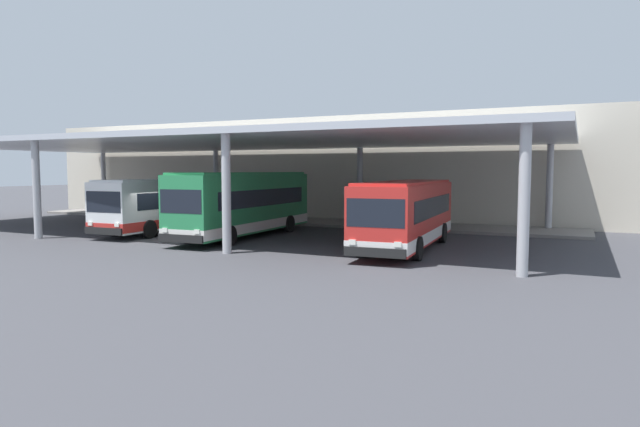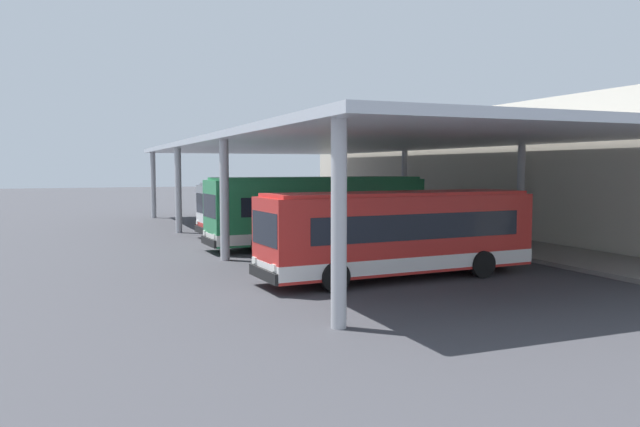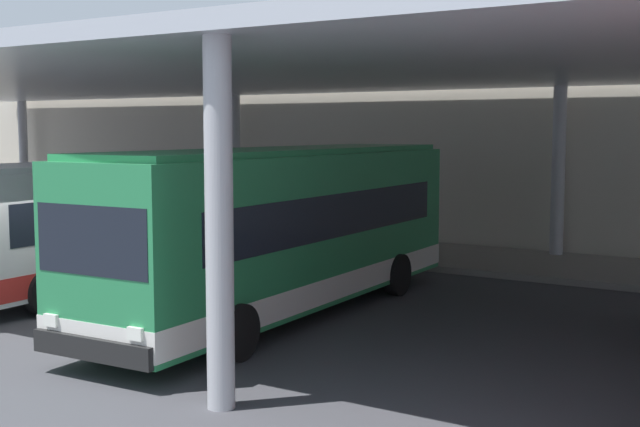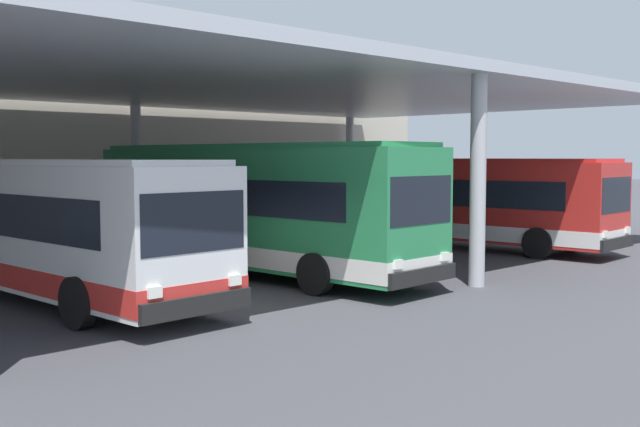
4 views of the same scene
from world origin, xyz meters
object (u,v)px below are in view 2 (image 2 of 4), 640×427
(bus_second_bay, at_px, (318,211))
(bus_middle_bay, at_px, (399,233))
(bench_waiting, at_px, (389,216))
(trash_bin, at_px, (408,218))
(bus_nearest_bay, at_px, (288,208))

(bus_second_bay, height_order, bus_middle_bay, bus_second_bay)
(bus_middle_bay, relative_size, bench_waiting, 5.92)
(bench_waiting, distance_m, trash_bin, 2.18)
(bus_nearest_bay, distance_m, bench_waiting, 9.17)
(trash_bin, bearing_deg, bus_middle_bay, -31.09)
(bench_waiting, bearing_deg, bus_middle_bay, -27.48)
(bus_nearest_bay, xyz_separation_m, bus_middle_bay, (15.03, -0.92, 0.00))
(trash_bin, bearing_deg, bench_waiting, -174.80)
(bus_second_bay, xyz_separation_m, bus_middle_bay, (9.42, -0.59, -0.19))
(bus_nearest_bay, relative_size, bus_second_bay, 0.93)
(bus_nearest_bay, distance_m, trash_bin, 8.86)
(bus_second_bay, height_order, trash_bin, bus_second_bay)
(bus_nearest_bay, xyz_separation_m, trash_bin, (-0.99, 8.75, -0.98))
(bench_waiting, bearing_deg, trash_bin, 5.20)
(bus_middle_bay, distance_m, bench_waiting, 20.53)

